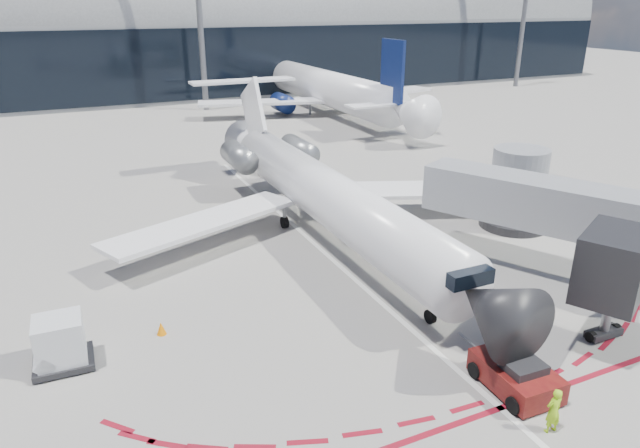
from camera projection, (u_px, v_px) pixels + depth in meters
name	position (u px, v px, depth m)	size (l,w,h in m)	color
ground	(345.00, 271.00, 28.87)	(260.00, 260.00, 0.00)	slate
apron_centerline	(328.00, 256.00, 30.56)	(0.25, 40.00, 0.01)	silver
apron_stop_bar	(500.00, 408.00, 19.15)	(14.00, 0.25, 0.01)	maroon
terminal_building	(137.00, 32.00, 80.68)	(150.00, 24.15, 24.00)	#919497
jet_bridge	(544.00, 206.00, 29.03)	(10.03, 15.20, 4.90)	#979AA0
light_mast_centre	(199.00, 3.00, 66.82)	(0.70, 0.70, 25.00)	slate
light_mast_east	(526.00, 2.00, 86.26)	(0.70, 0.70, 25.00)	slate
regional_jet	(319.00, 190.00, 32.82)	(25.15, 31.01, 7.77)	white
pushback_tug	(516.00, 375.00, 19.94)	(2.16, 4.87, 1.26)	#510B0E
ramp_worker	(553.00, 411.00, 17.85)	(0.58, 0.38, 1.60)	#AAEB18
uld_container	(60.00, 343.00, 21.02)	(2.16, 1.85, 1.99)	black
safety_cone_left	(161.00, 328.00, 23.30)	(0.39, 0.39, 0.55)	orange
bg_airliner_1	(324.00, 63.00, 67.94)	(36.19, 38.32, 11.71)	white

